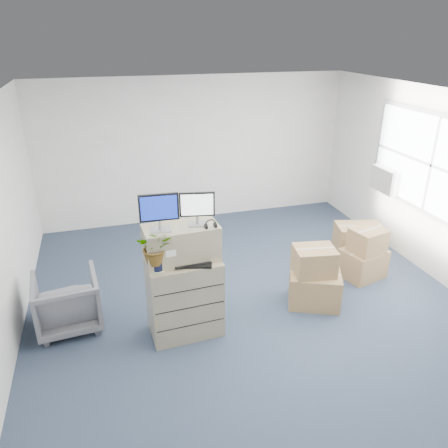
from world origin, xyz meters
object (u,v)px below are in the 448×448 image
(water_bottle, at_px, (189,250))
(keyboard, at_px, (191,264))
(office_chair, at_px, (67,299))
(filing_cabinet_lower, at_px, (185,297))
(monitor_left, at_px, (159,210))
(monitor_right, at_px, (197,207))
(potted_plant, at_px, (156,251))

(water_bottle, bearing_deg, keyboard, -96.75)
(water_bottle, bearing_deg, office_chair, 161.81)
(filing_cabinet_lower, xyz_separation_m, office_chair, (-1.42, 0.54, -0.11))
(monitor_left, height_order, water_bottle, monitor_left)
(filing_cabinet_lower, relative_size, office_chair, 1.27)
(monitor_left, xyz_separation_m, monitor_right, (0.44, 0.03, -0.02))
(filing_cabinet_lower, xyz_separation_m, potted_plant, (-0.32, -0.12, 0.75))
(potted_plant, bearing_deg, monitor_left, 56.01)
(water_bottle, height_order, potted_plant, potted_plant)
(monitor_right, bearing_deg, office_chair, 173.49)
(potted_plant, bearing_deg, keyboard, 1.15)
(monitor_right, relative_size, potted_plant, 0.77)
(filing_cabinet_lower, bearing_deg, monitor_left, 177.28)
(water_bottle, relative_size, office_chair, 0.30)
(filing_cabinet_lower, relative_size, monitor_left, 2.28)
(filing_cabinet_lower, height_order, monitor_left, monitor_left)
(filing_cabinet_lower, bearing_deg, monitor_right, 6.01)
(potted_plant, distance_m, office_chair, 1.54)
(monitor_right, xyz_separation_m, office_chair, (-1.62, 0.51, -1.28))
(monitor_right, distance_m, keyboard, 0.68)
(filing_cabinet_lower, distance_m, keyboard, 0.54)
(monitor_right, bearing_deg, potted_plant, -153.23)
(filing_cabinet_lower, relative_size, water_bottle, 4.23)
(monitor_right, height_order, office_chair, monitor_right)
(keyboard, bearing_deg, office_chair, 172.29)
(filing_cabinet_lower, height_order, potted_plant, potted_plant)
(monitor_left, distance_m, monitor_right, 0.44)
(filing_cabinet_lower, height_order, monitor_right, monitor_right)
(potted_plant, xyz_separation_m, office_chair, (-1.10, 0.65, -0.86))
(monitor_right, distance_m, office_chair, 2.12)
(water_bottle, distance_m, office_chair, 1.75)
(potted_plant, bearing_deg, filing_cabinet_lower, 19.88)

